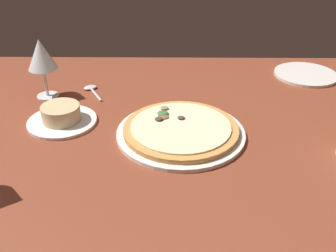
{
  "coord_description": "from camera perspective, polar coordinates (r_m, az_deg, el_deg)",
  "views": [
    {
      "loc": [
        3.94,
        -78.91,
        53.76
      ],
      "look_at": [
        3.08,
        0.92,
        7.0
      ],
      "focal_mm": 41.74,
      "sensor_mm": 36.0,
      "label": 1
    }
  ],
  "objects": [
    {
      "name": "ramekin_on_saucer",
      "position": [
        1.03,
        -15.3,
        1.37
      ],
      "size": [
        17.54,
        17.54,
        4.87
      ],
      "color": "white",
      "rests_on": "dining_table"
    },
    {
      "name": "spoon",
      "position": [
        1.19,
        -11.06,
        5.28
      ],
      "size": [
        7.31,
        10.91,
        1.0
      ],
      "color": "silver",
      "rests_on": "dining_table"
    },
    {
      "name": "pizza_main",
      "position": [
        0.94,
        1.86,
        -0.66
      ],
      "size": [
        31.14,
        31.14,
        3.32
      ],
      "color": "silver",
      "rests_on": "dining_table"
    },
    {
      "name": "side_plate",
      "position": [
        1.35,
        19.47,
        7.12
      ],
      "size": [
        20.0,
        20.0,
        0.9
      ],
      "primitive_type": "cylinder",
      "color": "silver",
      "rests_on": "dining_table"
    },
    {
      "name": "dining_table",
      "position": [
        0.94,
        -1.88,
        -2.89
      ],
      "size": [
        150.0,
        110.0,
        4.0
      ],
      "primitive_type": "cube",
      "color": "brown",
      "rests_on": "ground"
    },
    {
      "name": "wine_glass_near",
      "position": [
        1.14,
        -18.04,
        9.71
      ],
      "size": [
        8.06,
        8.06,
        17.05
      ],
      "color": "silver",
      "rests_on": "dining_table"
    }
  ]
}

